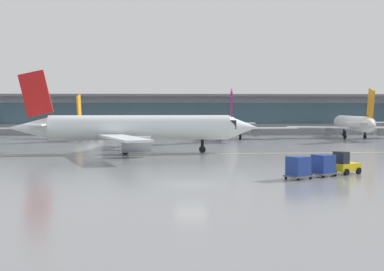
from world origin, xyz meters
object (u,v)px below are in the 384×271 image
at_px(cargo_dolly_lead, 323,165).
at_px(cargo_dolly_trailing, 298,167).
at_px(gate_airplane_2, 89,126).
at_px(gate_airplane_4, 353,124).
at_px(taxiing_regional_jet, 137,128).
at_px(gate_airplane_3, 230,124).
at_px(baggage_tug, 345,164).

bearing_deg(cargo_dolly_lead, cargo_dolly_trailing, 180.00).
relative_size(cargo_dolly_lead, cargo_dolly_trailing, 1.00).
height_order(gate_airplane_2, gate_airplane_4, gate_airplane_4).
relative_size(gate_airplane_4, cargo_dolly_lead, 11.37).
distance_m(taxiing_regional_jet, cargo_dolly_lead, 30.78).
relative_size(gate_airplane_3, gate_airplane_4, 0.98).
bearing_deg(cargo_dolly_trailing, baggage_tug, 0.00).
height_order(taxiing_regional_jet, cargo_dolly_trailing, taxiing_regional_jet).
relative_size(gate_airplane_3, cargo_dolly_trailing, 11.10).
height_order(gate_airplane_4, cargo_dolly_trailing, gate_airplane_4).
relative_size(gate_airplane_2, gate_airplane_3, 0.90).
bearing_deg(cargo_dolly_trailing, gate_airplane_3, 56.89).
xyz_separation_m(gate_airplane_2, cargo_dolly_lead, (30.55, -60.01, -1.56)).
relative_size(gate_airplane_4, taxiing_regional_jet, 0.88).
bearing_deg(gate_airplane_3, cargo_dolly_lead, -172.87).
height_order(gate_airplane_2, gate_airplane_3, gate_airplane_3).
height_order(taxiing_regional_jet, baggage_tug, taxiing_regional_jet).
distance_m(gate_airplane_4, cargo_dolly_trailing, 67.14).
xyz_separation_m(taxiing_regional_jet, cargo_dolly_lead, (18.30, -24.65, -2.30)).
distance_m(baggage_tug, cargo_dolly_lead, 2.92).
distance_m(gate_airplane_2, cargo_dolly_trailing, 67.73).
relative_size(taxiing_regional_jet, cargo_dolly_lead, 12.85).
bearing_deg(taxiing_regional_jet, gate_airplane_4, 36.07).
height_order(gate_airplane_3, baggage_tug, gate_airplane_3).
bearing_deg(cargo_dolly_lead, gate_airplane_2, 84.54).
xyz_separation_m(cargo_dolly_lead, cargo_dolly_trailing, (-2.65, -1.69, 0.00)).
bearing_deg(gate_airplane_4, gate_airplane_2, 94.62).
height_order(gate_airplane_2, cargo_dolly_lead, gate_airplane_2).
bearing_deg(gate_airplane_3, taxiing_regional_jet, 159.43).
bearing_deg(gate_airplane_2, baggage_tug, -149.64).
xyz_separation_m(gate_airplane_3, gate_airplane_4, (25.73, 1.53, 0.07)).
bearing_deg(gate_airplane_3, gate_airplane_4, -81.38).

